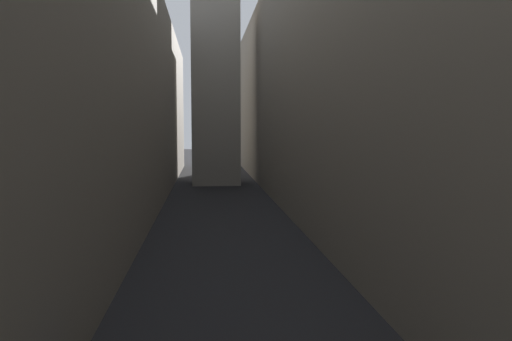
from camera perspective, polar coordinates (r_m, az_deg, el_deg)
ground_plane at (r=42.59m, az=-3.82°, el=-5.21°), size 264.00×264.00×0.00m
building_block_left at (r=45.24m, az=-19.48°, el=8.28°), size 12.93×108.00×20.71m
building_block_right at (r=46.09m, az=11.21°, el=10.26°), size 12.81×108.00×23.69m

